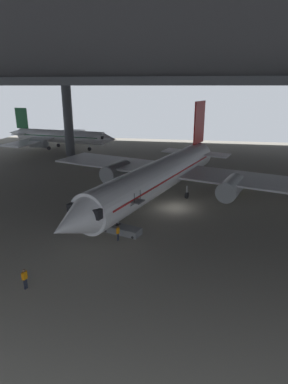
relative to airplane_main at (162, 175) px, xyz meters
The scene contains 8 objects.
ground_plane 4.81m from the airplane_main, 50.59° to the right, with size 110.00×110.00×0.00m, color gray.
hangar_structure 17.05m from the airplane_main, 80.60° to the left, with size 121.00×99.00×16.86m.
airplane_main is the anchor object (origin of this frame).
boarding_stairs 11.60m from the airplane_main, 104.70° to the right, with size 4.64×2.71×4.88m.
crew_worker_near_nose 23.34m from the airplane_main, 109.91° to the right, with size 0.33×0.52×1.70m.
crew_worker_by_stairs 13.28m from the airplane_main, 102.95° to the right, with size 0.27×0.54×1.60m.
airplane_distant 44.34m from the airplane_main, 131.76° to the left, with size 29.93×29.14×9.66m.
baggage_tug 12.09m from the airplane_main, 30.17° to the left, with size 2.11×2.51×0.90m.
Camera 1 is at (2.76, -38.73, 14.89)m, focal length 30.15 mm.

